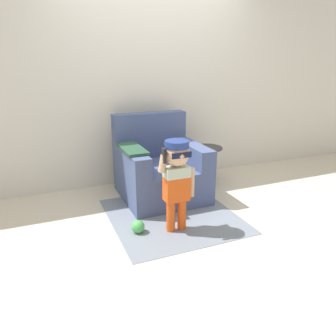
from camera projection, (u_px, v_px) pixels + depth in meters
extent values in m
plane|color=beige|center=(173.00, 195.00, 3.96)|extent=(10.00, 10.00, 0.00)
cube|color=silver|center=(152.00, 81.00, 4.15)|extent=(10.00, 0.05, 2.60)
cube|color=#475684|center=(161.00, 181.00, 3.87)|extent=(0.91, 0.96, 0.40)
cube|color=#475684|center=(150.00, 135.00, 4.06)|extent=(0.91, 0.17, 0.55)
cube|color=#475684|center=(133.00, 161.00, 3.56)|extent=(0.18, 0.78, 0.23)
cube|color=#475684|center=(193.00, 154.00, 3.83)|extent=(0.18, 0.78, 0.23)
cube|color=#284C38|center=(132.00, 149.00, 3.52)|extent=(0.22, 0.53, 0.03)
cylinder|color=#E05119|center=(171.00, 216.00, 3.10)|extent=(0.08, 0.08, 0.31)
cylinder|color=#E05119|center=(182.00, 214.00, 3.14)|extent=(0.08, 0.08, 0.31)
cube|color=#E05119|center=(177.00, 189.00, 3.03)|extent=(0.23, 0.13, 0.23)
cube|color=#B7C6B2|center=(177.00, 172.00, 2.98)|extent=(0.23, 0.13, 0.10)
sphere|color=tan|center=(177.00, 153.00, 2.93)|extent=(0.23, 0.23, 0.23)
cylinder|color=navy|center=(177.00, 144.00, 2.90)|extent=(0.22, 0.22, 0.06)
cube|color=navy|center=(172.00, 144.00, 3.00)|extent=(0.13, 0.10, 0.01)
cube|color=#0F1433|center=(182.00, 155.00, 2.83)|extent=(0.18, 0.01, 0.05)
cylinder|color=tan|center=(191.00, 182.00, 3.07)|extent=(0.07, 0.07, 0.28)
cylinder|color=tan|center=(163.00, 164.00, 2.90)|extent=(0.09, 0.07, 0.17)
cube|color=black|center=(164.00, 156.00, 2.86)|extent=(0.02, 0.07, 0.13)
cylinder|color=#333333|center=(206.00, 181.00, 4.39)|extent=(0.26, 0.26, 0.02)
cylinder|color=#333333|center=(206.00, 166.00, 4.32)|extent=(0.07, 0.07, 0.46)
cylinder|color=#333333|center=(207.00, 148.00, 4.25)|extent=(0.40, 0.40, 0.02)
cube|color=gray|center=(172.00, 215.00, 3.45)|extent=(1.27, 1.35, 0.01)
sphere|color=#4CB256|center=(138.00, 227.00, 3.09)|extent=(0.13, 0.13, 0.13)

